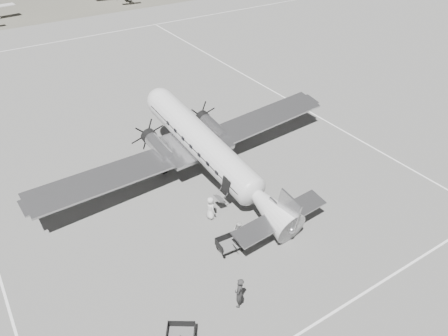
{
  "coord_description": "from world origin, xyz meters",
  "views": [
    {
      "loc": [
        -16.44,
        -23.47,
        19.98
      ],
      "look_at": [
        -2.33,
        -1.73,
        2.2
      ],
      "focal_mm": 35.0,
      "sensor_mm": 36.0,
      "label": 1
    }
  ],
  "objects_px": {
    "ground_crew": "(239,293)",
    "ramp_agent": "(239,233)",
    "dc3_airliner": "(209,152)",
    "baggage_cart_far": "(181,333)",
    "baggage_cart_near": "(230,244)",
    "passenger": "(211,208)"
  },
  "relations": [
    {
      "from": "dc3_airliner",
      "to": "ground_crew",
      "type": "distance_m",
      "value": 12.17
    },
    {
      "from": "baggage_cart_near",
      "to": "passenger",
      "type": "distance_m",
      "value": 3.4
    },
    {
      "from": "ramp_agent",
      "to": "baggage_cart_far",
      "type": "bearing_deg",
      "value": 132.37
    },
    {
      "from": "baggage_cart_near",
      "to": "ramp_agent",
      "type": "bearing_deg",
      "value": 22.38
    },
    {
      "from": "baggage_cart_near",
      "to": "passenger",
      "type": "relative_size",
      "value": 1.01
    },
    {
      "from": "baggage_cart_near",
      "to": "passenger",
      "type": "height_order",
      "value": "passenger"
    },
    {
      "from": "baggage_cart_far",
      "to": "passenger",
      "type": "xyz_separation_m",
      "value": [
        6.22,
        7.24,
        0.44
      ]
    },
    {
      "from": "dc3_airliner",
      "to": "baggage_cart_far",
      "type": "distance_m",
      "value": 14.23
    },
    {
      "from": "passenger",
      "to": "ground_crew",
      "type": "bearing_deg",
      "value": 160.43
    },
    {
      "from": "ground_crew",
      "to": "passenger",
      "type": "distance_m",
      "value": 7.55
    },
    {
      "from": "dc3_airliner",
      "to": "passenger",
      "type": "relative_size",
      "value": 15.22
    },
    {
      "from": "ramp_agent",
      "to": "dc3_airliner",
      "type": "bearing_deg",
      "value": -7.51
    },
    {
      "from": "baggage_cart_near",
      "to": "dc3_airliner",
      "type": "bearing_deg",
      "value": 71.89
    },
    {
      "from": "baggage_cart_near",
      "to": "baggage_cart_far",
      "type": "xyz_separation_m",
      "value": [
        -5.62,
        -3.91,
        -0.07
      ]
    },
    {
      "from": "baggage_cart_near",
      "to": "ramp_agent",
      "type": "height_order",
      "value": "ramp_agent"
    },
    {
      "from": "baggage_cart_near",
      "to": "ground_crew",
      "type": "height_order",
      "value": "ground_crew"
    },
    {
      "from": "dc3_airliner",
      "to": "passenger",
      "type": "xyz_separation_m",
      "value": [
        -2.34,
        -3.92,
        -1.65
      ]
    },
    {
      "from": "baggage_cart_far",
      "to": "ramp_agent",
      "type": "distance_m",
      "value": 7.7
    },
    {
      "from": "baggage_cart_near",
      "to": "ground_crew",
      "type": "relative_size",
      "value": 0.88
    },
    {
      "from": "ground_crew",
      "to": "ramp_agent",
      "type": "relative_size",
      "value": 1.18
    },
    {
      "from": "ground_crew",
      "to": "baggage_cart_far",
      "type": "bearing_deg",
      "value": -40.68
    },
    {
      "from": "dc3_airliner",
      "to": "ramp_agent",
      "type": "bearing_deg",
      "value": -111.09
    }
  ]
}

